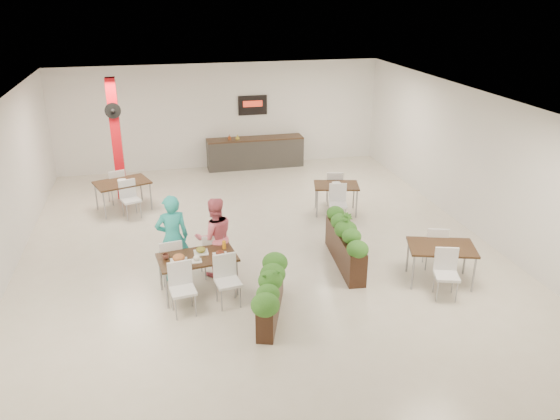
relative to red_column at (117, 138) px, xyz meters
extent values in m
plane|color=beige|center=(3.00, -3.79, -1.64)|extent=(12.00, 12.00, 0.00)
cube|color=white|center=(3.00, 2.21, -0.04)|extent=(10.00, 0.10, 3.20)
cube|color=white|center=(3.00, -9.79, -0.04)|extent=(10.00, 0.10, 3.20)
cube|color=white|center=(8.00, -3.79, -0.04)|extent=(0.10, 12.00, 3.20)
cube|color=white|center=(3.00, -3.79, 1.56)|extent=(10.00, 12.00, 0.04)
cube|color=red|center=(0.00, 0.01, -0.04)|extent=(0.25, 0.25, 3.20)
cylinder|color=black|center=(0.00, -0.17, 0.76)|extent=(0.40, 0.06, 0.40)
sphere|color=black|center=(0.00, -0.21, 0.76)|extent=(0.12, 0.12, 0.12)
cube|color=#332F2D|center=(4.00, 1.86, -1.19)|extent=(3.00, 0.60, 0.90)
cube|color=black|center=(4.00, 1.86, -0.72)|extent=(3.00, 0.62, 0.04)
cube|color=black|center=(4.00, 2.17, 0.26)|extent=(0.90, 0.04, 0.60)
cube|color=red|center=(4.00, 2.14, 0.31)|extent=(0.60, 0.02, 0.18)
imported|color=#963E19|center=(3.20, 1.86, -0.61)|extent=(0.09, 0.09, 0.19)
imported|color=gold|center=(3.45, 1.86, -0.62)|extent=(0.13, 0.13, 0.17)
cube|color=black|center=(1.55, -5.47, -0.91)|extent=(1.49, 0.98, 0.04)
cylinder|color=gray|center=(0.96, -5.89, -1.29)|extent=(0.04, 0.04, 0.71)
cylinder|color=gray|center=(2.23, -5.72, -1.29)|extent=(0.04, 0.04, 0.71)
cylinder|color=gray|center=(0.87, -5.22, -1.29)|extent=(0.04, 0.04, 0.71)
cylinder|color=gray|center=(2.14, -5.05, -1.29)|extent=(0.04, 0.04, 0.71)
cube|color=white|center=(1.07, -4.93, -1.19)|extent=(0.47, 0.47, 0.05)
cube|color=white|center=(1.10, -5.12, -0.94)|extent=(0.42, 0.10, 0.45)
cylinder|color=gray|center=(1.22, -4.74, -1.43)|extent=(0.02, 0.02, 0.43)
cylinder|color=gray|center=(0.88, -4.78, -1.43)|extent=(0.02, 0.02, 0.43)
cylinder|color=gray|center=(1.26, -5.08, -1.43)|extent=(0.02, 0.02, 0.43)
cylinder|color=gray|center=(0.93, -5.12, -1.43)|extent=(0.02, 0.02, 0.43)
cube|color=white|center=(1.87, -4.82, -1.19)|extent=(0.47, 0.47, 0.05)
cube|color=white|center=(1.89, -5.01, -0.94)|extent=(0.42, 0.10, 0.45)
cylinder|color=gray|center=(2.01, -4.63, -1.43)|extent=(0.02, 0.02, 0.43)
cylinder|color=gray|center=(1.67, -4.68, -1.43)|extent=(0.02, 0.02, 0.43)
cylinder|color=gray|center=(2.06, -4.97, -1.43)|extent=(0.02, 0.02, 0.43)
cylinder|color=gray|center=(1.72, -5.01, -1.43)|extent=(0.02, 0.02, 0.43)
cube|color=white|center=(1.23, -6.12, -1.19)|extent=(0.47, 0.47, 0.05)
cube|color=white|center=(1.21, -5.93, -0.94)|extent=(0.42, 0.10, 0.45)
cylinder|color=gray|center=(1.09, -6.31, -1.43)|extent=(0.02, 0.02, 0.43)
cylinder|color=gray|center=(1.42, -6.26, -1.43)|extent=(0.02, 0.02, 0.43)
cylinder|color=gray|center=(1.04, -5.97, -1.43)|extent=(0.02, 0.02, 0.43)
cylinder|color=gray|center=(1.38, -5.93, -1.43)|extent=(0.02, 0.02, 0.43)
cube|color=white|center=(2.03, -6.01, -1.19)|extent=(0.47, 0.47, 0.05)
cube|color=white|center=(2.00, -5.82, -0.94)|extent=(0.42, 0.10, 0.45)
cylinder|color=gray|center=(1.88, -6.20, -1.43)|extent=(0.02, 0.02, 0.43)
cylinder|color=gray|center=(2.22, -6.16, -1.43)|extent=(0.02, 0.02, 0.43)
cylinder|color=gray|center=(1.84, -5.87, -1.43)|extent=(0.02, 0.02, 0.43)
cylinder|color=gray|center=(2.17, -5.82, -1.43)|extent=(0.02, 0.02, 0.43)
cube|color=white|center=(1.22, -5.62, -0.89)|extent=(0.34, 0.34, 0.01)
ellipsoid|color=brown|center=(1.22, -5.62, -0.81)|extent=(0.22, 0.22, 0.13)
cube|color=white|center=(1.63, -5.34, -0.89)|extent=(0.29, 0.29, 0.01)
ellipsoid|color=orange|center=(1.63, -5.34, -0.82)|extent=(0.18, 0.18, 0.11)
cube|color=white|center=(1.96, -5.54, -0.89)|extent=(0.29, 0.29, 0.01)
ellipsoid|color=#43120D|center=(1.96, -5.54, -0.83)|extent=(0.16, 0.16, 0.10)
cube|color=white|center=(1.52, -5.66, -0.89)|extent=(0.20, 0.20, 0.01)
ellipsoid|color=white|center=(1.52, -5.66, -0.84)|extent=(0.12, 0.12, 0.07)
cylinder|color=orange|center=(2.07, -5.25, -0.82)|extent=(0.07, 0.07, 0.15)
imported|color=brown|center=(0.99, -5.44, -0.84)|extent=(0.12, 0.12, 0.10)
imported|color=#27ADA8|center=(1.15, -4.82, -0.78)|extent=(0.68, 0.49, 1.73)
imported|color=#EF6A7F|center=(1.95, -4.82, -0.84)|extent=(0.85, 0.71, 1.60)
cube|color=black|center=(2.68, -6.53, -1.36)|extent=(0.81, 1.68, 0.56)
ellipsoid|color=#225317|center=(2.46, -7.18, -0.96)|extent=(0.40, 0.40, 0.32)
ellipsoid|color=#225317|center=(2.57, -6.85, -0.96)|extent=(0.40, 0.40, 0.32)
ellipsoid|color=#225317|center=(2.68, -6.53, -0.96)|extent=(0.40, 0.40, 0.32)
ellipsoid|color=#225317|center=(2.80, -6.20, -0.96)|extent=(0.40, 0.40, 0.32)
ellipsoid|color=#225317|center=(2.91, -5.87, -0.96)|extent=(0.40, 0.40, 0.32)
imported|color=#225317|center=(2.68, -6.53, -0.90)|extent=(0.33, 0.28, 0.36)
cube|color=black|center=(4.56, -5.00, -1.30)|extent=(0.50, 2.05, 0.68)
ellipsoid|color=#225317|center=(4.49, -5.86, -0.85)|extent=(0.40, 0.40, 0.32)
ellipsoid|color=#225317|center=(4.53, -5.43, -0.85)|extent=(0.40, 0.40, 0.32)
ellipsoid|color=#225317|center=(4.56, -5.00, -0.85)|extent=(0.40, 0.40, 0.32)
ellipsoid|color=#225317|center=(4.60, -4.57, -0.85)|extent=(0.40, 0.40, 0.32)
ellipsoid|color=#225317|center=(4.63, -4.13, -0.85)|extent=(0.40, 0.40, 0.32)
imported|color=#225317|center=(4.56, -5.00, -0.74)|extent=(0.25, 0.25, 0.44)
cube|color=black|center=(0.07, -0.91, -0.91)|extent=(1.51, 1.24, 0.04)
cylinder|color=gray|center=(-0.36, -1.46, -1.29)|extent=(0.04, 0.04, 0.71)
cylinder|color=gray|center=(0.75, -1.07, -1.29)|extent=(0.04, 0.04, 0.71)
cylinder|color=gray|center=(-0.61, -0.76, -1.29)|extent=(0.04, 0.04, 0.71)
cylinder|color=gray|center=(0.50, -0.37, -1.29)|extent=(0.04, 0.04, 0.71)
cube|color=white|center=(-0.13, -0.35, -1.19)|extent=(0.54, 0.54, 0.05)
cube|color=white|center=(-0.07, -0.52, -0.94)|extent=(0.41, 0.18, 0.45)
cylinder|color=gray|center=(-0.02, -0.13, -1.43)|extent=(0.02, 0.02, 0.43)
cylinder|color=gray|center=(-0.34, -0.24, -1.43)|extent=(0.02, 0.02, 0.43)
cylinder|color=gray|center=(0.09, -0.45, -1.43)|extent=(0.02, 0.02, 0.43)
cylinder|color=gray|center=(-0.23, -0.56, -1.43)|extent=(0.02, 0.02, 0.43)
cube|color=white|center=(0.27, -1.48, -1.19)|extent=(0.54, 0.54, 0.05)
cube|color=white|center=(0.21, -1.30, -0.94)|extent=(0.41, 0.18, 0.45)
cylinder|color=gray|center=(0.17, -1.69, -1.43)|extent=(0.02, 0.02, 0.43)
cylinder|color=gray|center=(0.49, -1.58, -1.43)|extent=(0.02, 0.02, 0.43)
cylinder|color=gray|center=(0.05, -1.37, -1.43)|extent=(0.02, 0.02, 0.43)
cylinder|color=gray|center=(0.37, -1.26, -1.43)|extent=(0.02, 0.02, 0.43)
imported|color=white|center=(0.07, -0.91, -0.87)|extent=(0.22, 0.22, 0.05)
cube|color=black|center=(5.26, -2.34, -0.91)|extent=(1.23, 0.96, 0.04)
cylinder|color=gray|center=(4.72, -2.52, -1.29)|extent=(0.04, 0.04, 0.71)
cylinder|color=gray|center=(5.66, -2.74, -1.29)|extent=(0.04, 0.04, 0.71)
cylinder|color=gray|center=(4.86, -1.93, -1.29)|extent=(0.04, 0.04, 0.71)
cylinder|color=gray|center=(5.80, -2.16, -1.29)|extent=(0.04, 0.04, 0.71)
cube|color=white|center=(5.40, -1.75, -1.19)|extent=(0.51, 0.51, 0.05)
cube|color=white|center=(5.36, -1.94, -0.94)|extent=(0.42, 0.14, 0.45)
cylinder|color=gray|center=(5.61, -1.63, -1.43)|extent=(0.02, 0.02, 0.43)
cylinder|color=gray|center=(5.28, -1.55, -1.43)|extent=(0.02, 0.02, 0.43)
cylinder|color=gray|center=(5.53, -1.96, -1.43)|extent=(0.02, 0.02, 0.43)
cylinder|color=gray|center=(5.20, -1.88, -1.43)|extent=(0.02, 0.02, 0.43)
cube|color=white|center=(5.12, -2.92, -1.19)|extent=(0.51, 0.51, 0.05)
cube|color=white|center=(5.16, -2.73, -0.94)|extent=(0.42, 0.14, 0.45)
cylinder|color=gray|center=(4.91, -3.04, -1.43)|extent=(0.02, 0.02, 0.43)
cylinder|color=gray|center=(5.24, -3.12, -1.43)|extent=(0.02, 0.02, 0.43)
cylinder|color=gray|center=(4.99, -2.71, -1.43)|extent=(0.02, 0.02, 0.43)
cylinder|color=gray|center=(5.32, -2.79, -1.43)|extent=(0.02, 0.02, 0.43)
imported|color=white|center=(5.26, -2.34, -0.87)|extent=(0.22, 0.22, 0.05)
cube|color=black|center=(6.09, -6.09, -0.91)|extent=(1.42, 1.15, 0.04)
cylinder|color=gray|center=(5.46, -6.26, -1.29)|extent=(0.04, 0.04, 0.71)
cylinder|color=gray|center=(6.52, -6.60, -1.29)|extent=(0.04, 0.04, 0.71)
cylinder|color=gray|center=(5.67, -5.59, -1.29)|extent=(0.04, 0.04, 0.71)
cylinder|color=gray|center=(6.73, -5.93, -1.29)|extent=(0.04, 0.04, 0.71)
cube|color=white|center=(6.28, -5.52, -1.19)|extent=(0.53, 0.53, 0.05)
cube|color=white|center=(6.22, -5.70, -0.94)|extent=(0.41, 0.17, 0.45)
cylinder|color=gray|center=(6.49, -5.41, -1.43)|extent=(0.02, 0.02, 0.43)
cylinder|color=gray|center=(6.16, -5.31, -1.43)|extent=(0.02, 0.02, 0.43)
cylinder|color=gray|center=(6.39, -5.74, -1.43)|extent=(0.02, 0.02, 0.43)
cylinder|color=gray|center=(6.06, -5.63, -1.43)|extent=(0.02, 0.02, 0.43)
cube|color=white|center=(5.91, -6.67, -1.19)|extent=(0.53, 0.53, 0.05)
cube|color=white|center=(5.97, -6.48, -0.94)|extent=(0.41, 0.17, 0.45)
cylinder|color=gray|center=(5.70, -6.78, -1.43)|extent=(0.02, 0.02, 0.43)
cylinder|color=gray|center=(6.02, -6.88, -1.43)|extent=(0.02, 0.02, 0.43)
cylinder|color=gray|center=(5.80, -6.45, -1.43)|extent=(0.02, 0.02, 0.43)
cylinder|color=gray|center=(6.12, -6.56, -1.43)|extent=(0.02, 0.02, 0.43)
camera|label=1|loc=(1.02, -14.42, 3.64)|focal=35.00mm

